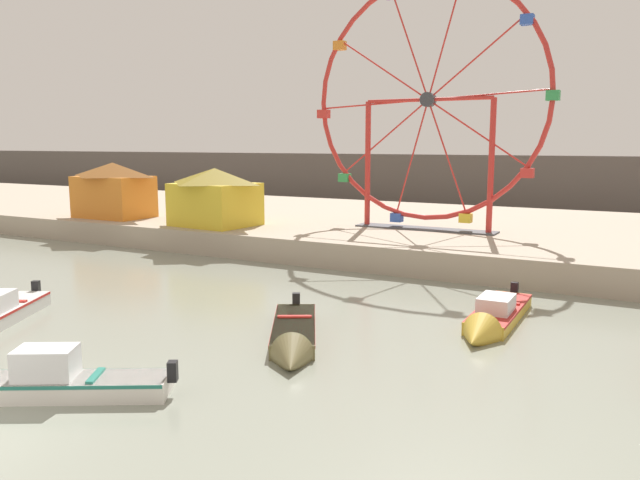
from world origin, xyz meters
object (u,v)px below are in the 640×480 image
object	(u,v)px
motorboat_olive_wood	(293,339)
carnival_booth_orange_canopy	(114,189)
ferris_wheel_red_frame	(428,104)
carnival_booth_yellow_awning	(215,196)
motorboat_white_red_stripe	(35,382)
motorboat_mustard_yellow	(492,319)

from	to	relation	value
motorboat_olive_wood	carnival_booth_orange_canopy	world-z (taller)	carnival_booth_orange_canopy
ferris_wheel_red_frame	carnival_booth_orange_canopy	bearing A→B (deg)	-168.42
ferris_wheel_red_frame	carnival_booth_yellow_awning	xyz separation A→B (m)	(-10.15, -3.69, -4.57)
motorboat_olive_wood	motorboat_white_red_stripe	bearing A→B (deg)	-58.87
motorboat_white_red_stripe	ferris_wheel_red_frame	world-z (taller)	ferris_wheel_red_frame
motorboat_white_red_stripe	motorboat_mustard_yellow	distance (m)	12.37
motorboat_olive_wood	carnival_booth_orange_canopy	xyz separation A→B (m)	(-19.36, 12.22, 2.58)
motorboat_white_red_stripe	motorboat_mustard_yellow	world-z (taller)	motorboat_white_red_stripe
carnival_booth_yellow_awning	motorboat_mustard_yellow	bearing A→B (deg)	-20.34
motorboat_mustard_yellow	carnival_booth_orange_canopy	distance (m)	25.02
carnival_booth_yellow_awning	carnival_booth_orange_canopy	distance (m)	7.39
ferris_wheel_red_frame	motorboat_mustard_yellow	bearing A→B (deg)	-62.00
carnival_booth_orange_canopy	carnival_booth_yellow_awning	bearing A→B (deg)	-1.14
motorboat_mustard_yellow	carnival_booth_orange_canopy	xyz separation A→B (m)	(-23.62, 7.84, 2.53)
motorboat_white_red_stripe	ferris_wheel_red_frame	xyz separation A→B (m)	(1.33, 21.33, 6.94)
carnival_booth_orange_canopy	motorboat_white_red_stripe	bearing A→B (deg)	-47.99
carnival_booth_yellow_awning	carnival_booth_orange_canopy	world-z (taller)	carnival_booth_orange_canopy
motorboat_white_red_stripe	motorboat_mustard_yellow	size ratio (longest dim) A/B	0.87
motorboat_olive_wood	motorboat_white_red_stripe	xyz separation A→B (m)	(-3.15, -5.52, 0.11)
motorboat_olive_wood	motorboat_mustard_yellow	bearing A→B (deg)	106.63
ferris_wheel_red_frame	carnival_booth_yellow_awning	bearing A→B (deg)	-160.04
motorboat_olive_wood	motorboat_mustard_yellow	xyz separation A→B (m)	(4.26, 4.37, 0.05)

